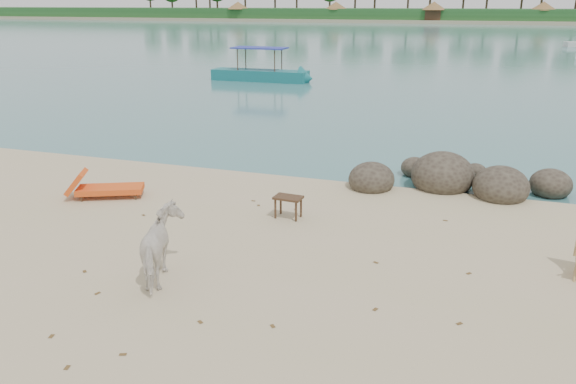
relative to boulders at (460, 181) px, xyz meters
name	(u,v)px	position (x,y,z in m)	size (l,w,h in m)	color
water	(461,32)	(-3.05, 83.64, -0.23)	(400.00, 400.00, 0.00)	#3C7877
far_shore	(472,19)	(-3.05, 163.64, -0.23)	(420.00, 90.00, 1.40)	tan
far_scenery	(470,9)	(-3.02, 130.33, 2.91)	(420.00, 18.00, 9.50)	#1E4C1E
boulders	(460,181)	(0.00, 0.00, 0.00)	(6.32, 2.87, 1.19)	#322921
cow	(163,248)	(-4.54, -6.71, 0.38)	(0.66, 1.44, 1.21)	white
side_table	(288,209)	(-3.46, -3.31, 0.01)	(0.60, 0.39, 0.48)	#331D14
lounge_chair	(110,187)	(-7.98, -3.36, 0.06)	(1.93, 0.68, 0.58)	#EA4A1B
boat_near	(260,53)	(-12.45, 18.19, 1.38)	(6.64, 1.49, 3.23)	#156469
dead_leaves	(265,277)	(-2.97, -6.04, -0.23)	(7.48, 6.98, 0.00)	brown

